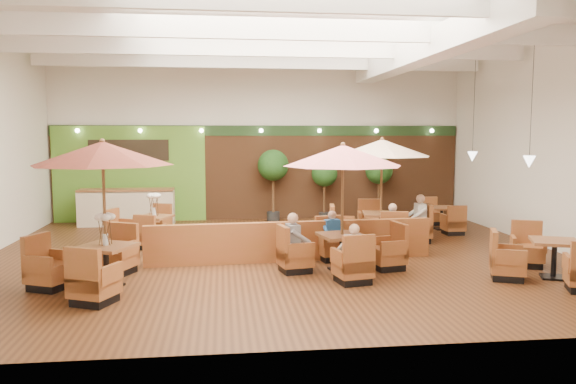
{
  "coord_description": "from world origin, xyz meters",
  "views": [
    {
      "loc": [
        -1.34,
        -13.34,
        2.97
      ],
      "look_at": [
        0.3,
        0.5,
        1.5
      ],
      "focal_mm": 35.0,
      "sensor_mm": 36.0,
      "label": 1
    }
  ],
  "objects": [
    {
      "name": "table_1",
      "position": [
        1.22,
        -1.66,
        1.88
      ],
      "size": [
        2.81,
        2.81,
        2.77
      ],
      "rotation": [
        0.0,
        0.0,
        0.19
      ],
      "color": "brown",
      "rests_on": "ground"
    },
    {
      "name": "table_2",
      "position": [
        2.92,
        1.25,
        1.92
      ],
      "size": [
        2.88,
        2.88,
        2.86
      ],
      "rotation": [
        0.0,
        0.0,
        -0.16
      ],
      "color": "brown",
      "rests_on": "ground"
    },
    {
      "name": "topiary_1",
      "position": [
        2.11,
        5.3,
        1.52
      ],
      "size": [
        0.88,
        0.88,
        2.05
      ],
      "color": "black",
      "rests_on": "ground"
    },
    {
      "name": "booth_divider",
      "position": [
        0.25,
        -0.63,
        0.46
      ],
      "size": [
        6.71,
        0.59,
        0.93
      ],
      "primitive_type": "cube",
      "rotation": [
        0.0,
        0.0,
        0.06
      ],
      "color": "brown",
      "rests_on": "ground"
    },
    {
      "name": "room",
      "position": [
        0.25,
        1.22,
        3.63
      ],
      "size": [
        14.04,
        14.0,
        5.52
      ],
      "color": "#381E0F",
      "rests_on": "ground"
    },
    {
      "name": "diner_3",
      "position": [
        2.92,
        0.21,
        0.74
      ],
      "size": [
        0.42,
        0.38,
        0.76
      ],
      "rotation": [
        0.0,
        0.0,
        -0.33
      ],
      "color": "#265FA6",
      "rests_on": "ground"
    },
    {
      "name": "diner_1",
      "position": [
        1.22,
        -0.65,
        0.72
      ],
      "size": [
        0.37,
        0.32,
        0.71
      ],
      "rotation": [
        0.0,
        0.0,
        3.32
      ],
      "color": "#265FA6",
      "rests_on": "ground"
    },
    {
      "name": "table_3",
      "position": [
        -3.42,
        2.1,
        0.45
      ],
      "size": [
        1.86,
        2.63,
        1.51
      ],
      "rotation": [
        0.0,
        0.0,
        -0.43
      ],
      "color": "brown",
      "rests_on": "ground"
    },
    {
      "name": "table_5",
      "position": [
        5.4,
        3.14,
        0.34
      ],
      "size": [
        0.8,
        2.35,
        0.89
      ],
      "rotation": [
        0.0,
        0.0,
        0.01
      ],
      "color": "brown",
      "rests_on": "ground"
    },
    {
      "name": "topiary_2",
      "position": [
        4.01,
        5.3,
        1.61
      ],
      "size": [
        0.93,
        0.93,
        2.16
      ],
      "color": "black",
      "rests_on": "ground"
    },
    {
      "name": "service_counter",
      "position": [
        -4.4,
        5.1,
        0.58
      ],
      "size": [
        3.0,
        0.75,
        1.18
      ],
      "color": "beige",
      "rests_on": "ground"
    },
    {
      "name": "diner_0",
      "position": [
        1.22,
        -2.68,
        0.74
      ],
      "size": [
        0.4,
        0.35,
        0.74
      ],
      "rotation": [
        0.0,
        0.0,
        0.23
      ],
      "color": "silver",
      "rests_on": "ground"
    },
    {
      "name": "diner_4",
      "position": [
        3.96,
        1.25,
        0.78
      ],
      "size": [
        0.34,
        0.42,
        0.85
      ],
      "rotation": [
        0.0,
        0.0,
        1.53
      ],
      "color": "silver",
      "rests_on": "ground"
    },
    {
      "name": "topiary_0",
      "position": [
        0.37,
        5.3,
        1.8
      ],
      "size": [
        1.04,
        1.04,
        2.42
      ],
      "color": "black",
      "rests_on": "ground"
    },
    {
      "name": "table_4",
      "position": [
        5.1,
        -2.79,
        0.38
      ],
      "size": [
        2.02,
        2.87,
        1.01
      ],
      "rotation": [
        0.0,
        0.0,
        -0.38
      ],
      "color": "brown",
      "rests_on": "ground"
    },
    {
      "name": "diner_2",
      "position": [
        0.2,
        -1.66,
        0.77
      ],
      "size": [
        0.37,
        0.43,
        0.82
      ],
      "rotation": [
        0.0,
        0.0,
        4.88
      ],
      "color": "gray",
      "rests_on": "ground"
    },
    {
      "name": "table_0",
      "position": [
        -3.64,
        -2.43,
        2.03
      ],
      "size": [
        2.83,
        3.01,
        2.87
      ],
      "rotation": [
        0.0,
        0.0,
        -0.43
      ],
      "color": "brown",
      "rests_on": "ground"
    }
  ]
}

